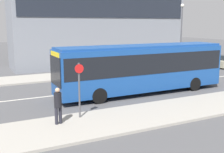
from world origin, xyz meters
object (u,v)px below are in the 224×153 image
object	(u,v)px
city_bus	(142,66)
pedestrian_near_stop	(58,104)
street_lamp	(181,29)
bus_stop_sign	(79,86)
parked_car_0	(194,65)

from	to	relation	value
city_bus	pedestrian_near_stop	world-z (taller)	city_bus
city_bus	street_lamp	size ratio (longest dim) A/B	1.83
pedestrian_near_stop	street_lamp	size ratio (longest dim) A/B	0.26
street_lamp	bus_stop_sign	bearing A→B (deg)	-145.25
bus_stop_sign	pedestrian_near_stop	bearing A→B (deg)	-160.28
bus_stop_sign	street_lamp	xyz separation A→B (m)	(14.95, 10.37, 2.44)
city_bus	parked_car_0	distance (m)	11.06
city_bus	pedestrian_near_stop	distance (m)	7.93
city_bus	street_lamp	distance (m)	11.82
pedestrian_near_stop	street_lamp	world-z (taller)	street_lamp
parked_car_0	city_bus	bearing A→B (deg)	-150.76
parked_car_0	bus_stop_sign	world-z (taller)	bus_stop_sign
street_lamp	parked_car_0	bearing A→B (deg)	-77.69
city_bus	bus_stop_sign	world-z (taller)	city_bus
bus_stop_sign	street_lamp	distance (m)	18.36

